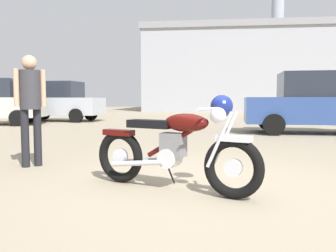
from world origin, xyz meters
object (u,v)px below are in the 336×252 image
vintage_motorcycle (177,146)px  dark_sedan_left (317,102)px  bystander (30,99)px  pale_sedan_back (57,101)px

vintage_motorcycle → dark_sedan_left: (3.97, 6.60, 0.43)m
bystander → pale_sedan_back: pale_sedan_back is taller
bystander → vintage_motorcycle: bearing=-157.4°
vintage_motorcycle → pale_sedan_back: (-5.61, 11.90, 0.43)m
vintage_motorcycle → bystander: size_ratio=1.14×
dark_sedan_left → pale_sedan_back: 10.95m
dark_sedan_left → vintage_motorcycle: bearing=66.5°
bystander → dark_sedan_left: 8.14m
dark_sedan_left → bystander: bearing=48.2°
bystander → dark_sedan_left: (6.17, 5.31, -0.10)m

